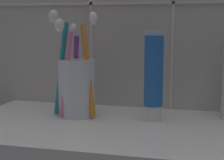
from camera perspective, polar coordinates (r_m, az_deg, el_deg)
The scene contains 3 objects.
sink_counter at distance 61.81cm, azimuth 6.24°, elevation -8.03°, with size 64.77×28.09×2.00cm, color silver.
toothbrush_cup at distance 67.62cm, azimuth -5.49°, elevation -0.59°, with size 9.78×11.70×19.09cm.
toothpaste_tube at distance 64.04cm, azimuth 6.35°, elevation 0.54°, with size 3.41×3.24×15.46cm.
Camera 1 is at (7.97, -58.64, 18.85)cm, focal length 60.00 mm.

